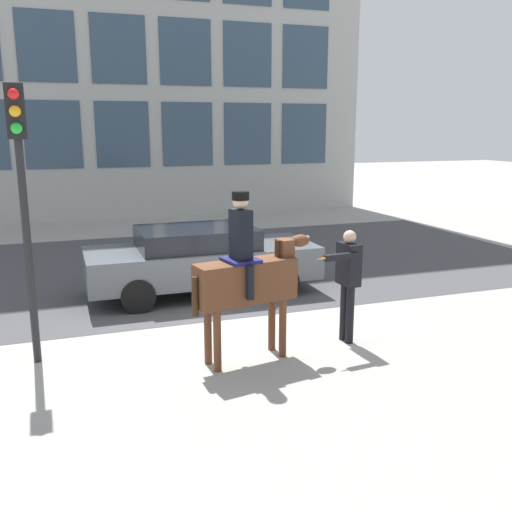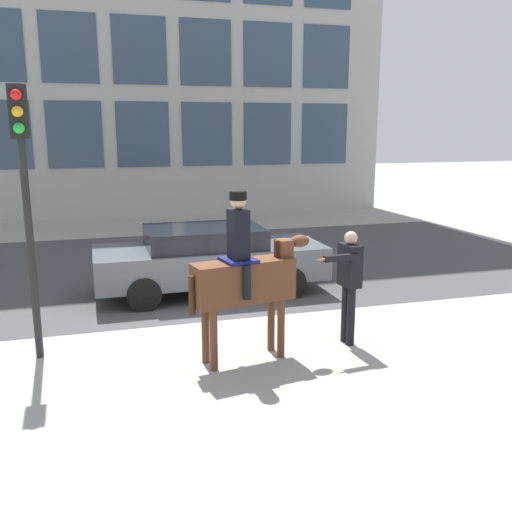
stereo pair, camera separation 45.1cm
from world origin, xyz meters
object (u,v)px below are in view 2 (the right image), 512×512
Objects in this scene: street_car_near_lane at (209,258)px; traffic_light at (24,180)px; pedestrian_bystander at (349,278)px; mounted_horse_lead at (245,276)px.

traffic_light is at bearing -139.64° from street_car_near_lane.
traffic_light is at bearing -15.36° from pedestrian_bystander.
traffic_light is at bearing 152.15° from mounted_horse_lead.
street_car_near_lane is 1.18× the size of traffic_light.
mounted_horse_lead is at bearing -17.59° from traffic_light.
mounted_horse_lead is 3.34m from traffic_light.
mounted_horse_lead is 0.54× the size of street_car_near_lane.
pedestrian_bystander is at bearing -9.24° from traffic_light.
street_car_near_lane is (0.20, 3.56, -0.52)m from mounted_horse_lead.
street_car_near_lane is at bearing 76.53° from mounted_horse_lead.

